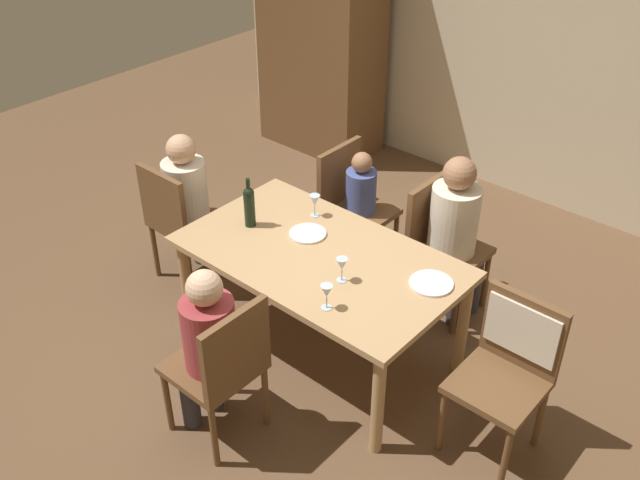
{
  "coord_description": "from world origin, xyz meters",
  "views": [
    {
      "loc": [
        2.26,
        -2.6,
        3.15
      ],
      "look_at": [
        0.0,
        0.0,
        0.83
      ],
      "focal_mm": 40.22,
      "sensor_mm": 36.0,
      "label": 1
    }
  ],
  "objects": [
    {
      "name": "dinner_plate_host",
      "position": [
        -0.19,
        0.11,
        0.74
      ],
      "size": [
        0.23,
        0.23,
        0.01
      ],
      "primitive_type": "cylinder",
      "color": "white",
      "rests_on": "dining_table"
    },
    {
      "name": "chair_left_end",
      "position": [
        -1.21,
        -0.09,
        0.53
      ],
      "size": [
        0.44,
        0.44,
        0.92
      ],
      "color": "brown",
      "rests_on": "ground_plane"
    },
    {
      "name": "person_child_small",
      "position": [
        -0.35,
        0.87,
        0.56
      ],
      "size": [
        0.25,
        0.22,
        0.94
      ],
      "rotation": [
        0.0,
        0.0,
        -1.57
      ],
      "color": "#33333D",
      "rests_on": "ground_plane"
    },
    {
      "name": "person_woman_host",
      "position": [
        0.4,
        0.87,
        0.66
      ],
      "size": [
        0.36,
        0.31,
        1.15
      ],
      "rotation": [
        0.0,
        0.0,
        -1.57
      ],
      "color": "#33333D",
      "rests_on": "ground_plane"
    },
    {
      "name": "wine_glass_near_right",
      "position": [
        0.35,
        -0.35,
        0.84
      ],
      "size": [
        0.07,
        0.07,
        0.15
      ],
      "color": "silver",
      "rests_on": "dining_table"
    },
    {
      "name": "armoire_cabinet",
      "position": [
        -1.93,
        2.24,
        1.1
      ],
      "size": [
        1.18,
        0.62,
        2.18
      ],
      "color": "brown",
      "rests_on": "ground_plane"
    },
    {
      "name": "chair_near",
      "position": [
        0.09,
        -0.87,
        0.53
      ],
      "size": [
        0.44,
        0.44,
        0.92
      ],
      "rotation": [
        0.0,
        0.0,
        1.57
      ],
      "color": "brown",
      "rests_on": "ground_plane"
    },
    {
      "name": "wine_glass_centre",
      "position": [
        0.26,
        -0.11,
        0.84
      ],
      "size": [
        0.07,
        0.07,
        0.15
      ],
      "color": "silver",
      "rests_on": "dining_table"
    },
    {
      "name": "person_man_bearded",
      "position": [
        -1.21,
        0.03,
        0.65
      ],
      "size": [
        0.3,
        0.34,
        1.12
      ],
      "color": "#33333D",
      "rests_on": "ground_plane"
    },
    {
      "name": "dinner_plate_guest_left",
      "position": [
        0.66,
        0.18,
        0.74
      ],
      "size": [
        0.25,
        0.25,
        0.01
      ],
      "primitive_type": "cylinder",
      "color": "white",
      "rests_on": "dining_table"
    },
    {
      "name": "person_man_guest",
      "position": [
        -0.03,
        -0.87,
        0.63
      ],
      "size": [
        0.33,
        0.28,
        1.08
      ],
      "rotation": [
        0.0,
        0.0,
        1.57
      ],
      "color": "#33333D",
      "rests_on": "ground_plane"
    },
    {
      "name": "rear_room_partition",
      "position": [
        0.0,
        2.69,
        1.35
      ],
      "size": [
        6.4,
        0.12,
        2.7
      ],
      "primitive_type": "cube",
      "color": "beige",
      "rests_on": "ground_plane"
    },
    {
      "name": "dining_table",
      "position": [
        0.0,
        0.0,
        0.65
      ],
      "size": [
        1.67,
        0.98,
        0.73
      ],
      "color": "tan",
      "rests_on": "ground_plane"
    },
    {
      "name": "chair_far_left",
      "position": [
        -0.46,
        0.87,
        0.53
      ],
      "size": [
        0.44,
        0.44,
        0.92
      ],
      "rotation": [
        0.0,
        0.0,
        -1.57
      ],
      "color": "brown",
      "rests_on": "ground_plane"
    },
    {
      "name": "ground_plane",
      "position": [
        0.0,
        0.0,
        0.0
      ],
      "size": [
        10.0,
        10.0,
        0.0
      ],
      "primitive_type": "plane",
      "color": "brown"
    },
    {
      "name": "wine_glass_near_left",
      "position": [
        -0.31,
        0.3,
        0.84
      ],
      "size": [
        0.07,
        0.07,
        0.15
      ],
      "color": "silver",
      "rests_on": "dining_table"
    },
    {
      "name": "chair_far_right",
      "position": [
        0.29,
        0.87,
        0.53
      ],
      "size": [
        0.44,
        0.44,
        0.92
      ],
      "rotation": [
        0.0,
        0.0,
        -1.57
      ],
      "color": "brown",
      "rests_on": "ground_plane"
    },
    {
      "name": "wine_bottle_tall_green",
      "position": [
        -0.54,
        -0.05,
        0.88
      ],
      "size": [
        0.07,
        0.07,
        0.33
      ],
      "color": "black",
      "rests_on": "dining_table"
    },
    {
      "name": "chair_right_end",
      "position": [
        1.21,
        0.12,
        0.59
      ],
      "size": [
        0.44,
        0.46,
        0.92
      ],
      "rotation": [
        0.0,
        0.0,
        3.14
      ],
      "color": "brown",
      "rests_on": "ground_plane"
    }
  ]
}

